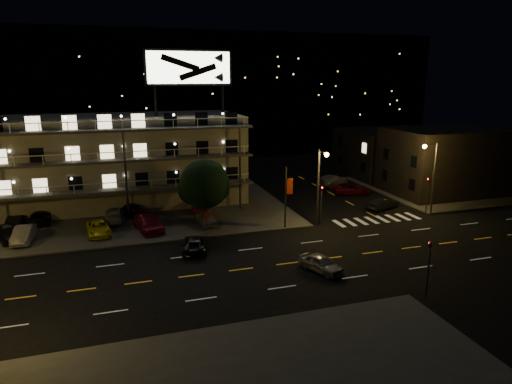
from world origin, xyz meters
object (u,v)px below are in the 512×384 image
object	(u,v)px
side_car_0	(383,204)
road_car_west	(195,244)
lot_car_4	(207,218)
lot_car_2	(98,228)
lot_car_7	(115,214)
road_car_east	(321,263)
tree	(204,185)

from	to	relation	value
side_car_0	road_car_west	distance (m)	23.87
road_car_west	lot_car_4	bearing A→B (deg)	-96.48
lot_car_2	lot_car_7	distance (m)	4.24
lot_car_2	side_car_0	bearing A→B (deg)	-7.47
lot_car_2	road_car_east	distance (m)	22.10
lot_car_2	road_car_east	size ratio (longest dim) A/B	1.17
tree	side_car_0	distance (m)	21.01
side_car_0	road_car_east	world-z (taller)	side_car_0
lot_car_4	lot_car_7	xyz separation A→B (m)	(-9.05, 4.16, 0.06)
lot_car_7	side_car_0	size ratio (longest dim) A/B	1.17
tree	side_car_0	bearing A→B (deg)	-2.71
tree	lot_car_4	xyz separation A→B (m)	(0.02, -0.78, -3.31)
tree	road_car_west	bearing A→B (deg)	-108.03
lot_car_4	road_car_west	xyz separation A→B (m)	(-2.36, -6.42, -0.20)
lot_car_4	lot_car_7	distance (m)	9.96
road_car_east	road_car_west	size ratio (longest dim) A/B	0.88
tree	lot_car_7	size ratio (longest dim) A/B	1.36
lot_car_4	side_car_0	bearing A→B (deg)	-5.22
lot_car_2	road_car_west	bearing A→B (deg)	-45.48
lot_car_2	lot_car_4	xyz separation A→B (m)	(10.64, -0.23, 0.03)
tree	lot_car_2	size ratio (longest dim) A/B	1.47
lot_car_7	road_car_west	world-z (taller)	lot_car_7
tree	lot_car_2	xyz separation A→B (m)	(-10.62, -0.55, -3.34)
tree	lot_car_4	distance (m)	3.40
lot_car_7	road_car_west	size ratio (longest dim) A/B	1.12
side_car_0	road_car_east	size ratio (longest dim) A/B	1.08
tree	lot_car_4	world-z (taller)	tree
lot_car_2	lot_car_7	world-z (taller)	lot_car_7
lot_car_7	road_car_east	bearing A→B (deg)	133.26
lot_car_2	lot_car_4	bearing A→B (deg)	-7.93
side_car_0	road_car_east	xyz separation A→B (m)	(-14.33, -13.70, -0.03)
lot_car_4	side_car_0	xyz separation A→B (m)	(20.68, -0.20, -0.12)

